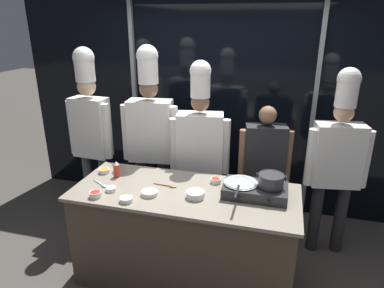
{
  "coord_description": "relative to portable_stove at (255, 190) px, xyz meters",
  "views": [
    {
      "loc": [
        0.76,
        -2.55,
        2.33
      ],
      "look_at": [
        0.0,
        0.25,
        1.27
      ],
      "focal_mm": 32.0,
      "sensor_mm": 36.0,
      "label": 1
    }
  ],
  "objects": [
    {
      "name": "demo_counter",
      "position": [
        -0.6,
        -0.08,
        -0.51
      ],
      "size": [
        1.98,
        0.81,
        0.92
      ],
      "color": "#4C3D2D",
      "rests_on": "ground_plane"
    },
    {
      "name": "squeeze_bottle_chili",
      "position": [
        -1.3,
        0.03,
        0.03
      ],
      "size": [
        0.06,
        0.06,
        0.16
      ],
      "color": "red",
      "rests_on": "demo_counter"
    },
    {
      "name": "stock_pot",
      "position": [
        0.12,
        0.0,
        0.11
      ],
      "size": [
        0.24,
        0.22,
        0.11
      ],
      "color": "#333335",
      "rests_on": "portable_stove"
    },
    {
      "name": "chef_sous",
      "position": [
        -1.22,
        0.69,
        0.22
      ],
      "size": [
        0.62,
        0.3,
        2.09
      ],
      "rotation": [
        0.0,
        0.0,
        3.26
      ],
      "color": "#4C4C51",
      "rests_on": "ground_plane"
    },
    {
      "name": "window_wall_back",
      "position": [
        -0.6,
        1.44,
        0.38
      ],
      "size": [
        5.21,
        0.09,
        2.7
      ],
      "color": "black",
      "rests_on": "ground_plane"
    },
    {
      "name": "prep_bowl_garlic",
      "position": [
        -0.48,
        -0.17,
        -0.02
      ],
      "size": [
        0.16,
        0.16,
        0.06
      ],
      "color": "white",
      "rests_on": "demo_counter"
    },
    {
      "name": "prep_bowl_bell_pepper",
      "position": [
        -1.29,
        -0.38,
        -0.02
      ],
      "size": [
        0.1,
        0.1,
        0.05
      ],
      "color": "white",
      "rests_on": "demo_counter"
    },
    {
      "name": "prep_bowl_noodles",
      "position": [
        -1.01,
        -0.39,
        -0.03
      ],
      "size": [
        0.11,
        0.11,
        0.04
      ],
      "color": "white",
      "rests_on": "demo_counter"
    },
    {
      "name": "prep_bowl_chili_flakes",
      "position": [
        -0.37,
        0.15,
        -0.03
      ],
      "size": [
        0.1,
        0.1,
        0.04
      ],
      "color": "white",
      "rests_on": "demo_counter"
    },
    {
      "name": "serving_spoon_solid",
      "position": [
        -1.35,
        -0.18,
        -0.04
      ],
      "size": [
        0.19,
        0.13,
        0.02
      ],
      "color": "#B2B5BA",
      "rests_on": "demo_counter"
    },
    {
      "name": "chef_line",
      "position": [
        -0.65,
        0.64,
        0.13
      ],
      "size": [
        0.62,
        0.33,
        1.96
      ],
      "rotation": [
        0.0,
        0.0,
        3.32
      ],
      "color": "#232326",
      "rests_on": "ground_plane"
    },
    {
      "name": "prep_bowl_carrots",
      "position": [
        -1.46,
        0.07,
        -0.03
      ],
      "size": [
        0.11,
        0.11,
        0.04
      ],
      "color": "white",
      "rests_on": "demo_counter"
    },
    {
      "name": "serving_spoon_slotted",
      "position": [
        -0.76,
        -0.04,
        -0.04
      ],
      "size": [
        0.22,
        0.05,
        0.02
      ],
      "color": "olive",
      "rests_on": "demo_counter"
    },
    {
      "name": "chef_head",
      "position": [
        -1.91,
        0.62,
        0.25
      ],
      "size": [
        0.54,
        0.25,
        2.06
      ],
      "rotation": [
        0.0,
        0.0,
        3.06
      ],
      "color": "#4C4C51",
      "rests_on": "ground_plane"
    },
    {
      "name": "chef_pastry",
      "position": [
        0.72,
        0.7,
        0.12
      ],
      "size": [
        0.59,
        0.31,
        1.93
      ],
      "rotation": [
        0.0,
        0.0,
        3.3
      ],
      "color": "#232326",
      "rests_on": "ground_plane"
    },
    {
      "name": "person_guest",
      "position": [
        0.03,
        0.69,
        -0.04
      ],
      "size": [
        0.53,
        0.29,
        1.53
      ],
      "rotation": [
        0.0,
        0.0,
        3.34
      ],
      "color": "#232326",
      "rests_on": "ground_plane"
    },
    {
      "name": "ground_plane",
      "position": [
        -0.6,
        -0.08,
        -0.97
      ],
      "size": [
        24.0,
        24.0,
        0.0
      ],
      "primitive_type": "plane",
      "color": "#47423D"
    },
    {
      "name": "portable_stove",
      "position": [
        0.0,
        0.0,
        0.0
      ],
      "size": [
        0.54,
        0.34,
        0.11
      ],
      "color": "#28282B",
      "rests_on": "demo_counter"
    },
    {
      "name": "prep_bowl_bean_sprouts",
      "position": [
        -1.22,
        -0.25,
        -0.03
      ],
      "size": [
        0.09,
        0.09,
        0.04
      ],
      "color": "white",
      "rests_on": "demo_counter"
    },
    {
      "name": "frying_pan",
      "position": [
        -0.12,
        -0.0,
        0.08
      ],
      "size": [
        0.29,
        0.51,
        0.05
      ],
      "color": "#ADAFB5",
      "rests_on": "portable_stove"
    },
    {
      "name": "prep_bowl_chicken",
      "position": [
        -0.87,
        -0.23,
        -0.03
      ],
      "size": [
        0.14,
        0.14,
        0.04
      ],
      "color": "white",
      "rests_on": "demo_counter"
    }
  ]
}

